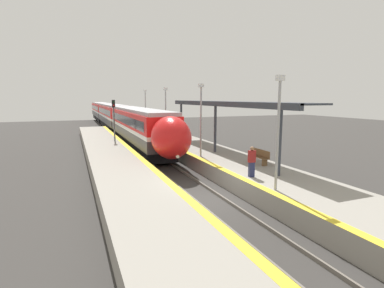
% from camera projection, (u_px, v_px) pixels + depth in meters
% --- Properties ---
extents(ground_plane, '(120.00, 120.00, 0.00)m').
position_uv_depth(ground_plane, '(207.00, 199.00, 15.01)').
color(ground_plane, '#383533').
extents(rail_left, '(0.08, 90.00, 0.15)m').
position_uv_depth(rail_left, '(194.00, 200.00, 14.73)').
color(rail_left, slate).
rests_on(rail_left, ground_plane).
extents(rail_right, '(0.08, 90.00, 0.15)m').
position_uv_depth(rail_right, '(220.00, 196.00, 15.26)').
color(rail_right, slate).
rests_on(rail_right, ground_plane).
extents(train, '(2.77, 62.18, 4.02)m').
position_uv_depth(train, '(114.00, 116.00, 47.01)').
color(train, black).
rests_on(train, ground_plane).
extents(platform_right, '(4.25, 64.00, 0.97)m').
position_uv_depth(platform_right, '(270.00, 182.00, 16.32)').
color(platform_right, gray).
rests_on(platform_right, ground_plane).
extents(platform_left, '(3.55, 64.00, 0.97)m').
position_uv_depth(platform_left, '(139.00, 199.00, 13.68)').
color(platform_left, gray).
rests_on(platform_left, ground_plane).
extents(platform_bench, '(0.44, 1.67, 0.89)m').
position_uv_depth(platform_bench, '(260.00, 156.00, 18.66)').
color(platform_bench, brown).
rests_on(platform_bench, platform_right).
extents(person_waiting, '(0.36, 0.22, 1.61)m').
position_uv_depth(person_waiting, '(252.00, 161.00, 15.50)').
color(person_waiting, navy).
rests_on(person_waiting, platform_right).
extents(railway_signal, '(0.28, 0.28, 4.86)m').
position_uv_depth(railway_signal, '(114.00, 120.00, 28.44)').
color(railway_signal, '#59595E').
rests_on(railway_signal, ground_plane).
extents(lamppost_near, '(0.36, 0.20, 5.04)m').
position_uv_depth(lamppost_near, '(278.00, 125.00, 12.95)').
color(lamppost_near, '#9E9EA3').
rests_on(lamppost_near, platform_right).
extents(lamppost_mid, '(0.36, 0.20, 5.04)m').
position_uv_depth(lamppost_mid, '(201.00, 115.00, 20.66)').
color(lamppost_mid, '#9E9EA3').
rests_on(lamppost_mid, platform_right).
extents(lamppost_far, '(0.36, 0.20, 5.04)m').
position_uv_depth(lamppost_far, '(166.00, 110.00, 28.36)').
color(lamppost_far, '#9E9EA3').
rests_on(lamppost_far, platform_right).
extents(lamppost_farthest, '(0.36, 0.20, 5.04)m').
position_uv_depth(lamppost_farthest, '(146.00, 108.00, 36.07)').
color(lamppost_farthest, '#9E9EA3').
rests_on(lamppost_farthest, platform_right).
extents(station_canopy, '(2.02, 18.19, 3.84)m').
position_uv_depth(station_canopy, '(222.00, 105.00, 22.49)').
color(station_canopy, '#333842').
rests_on(station_canopy, platform_right).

